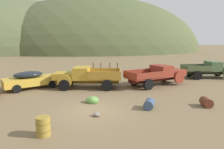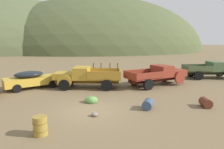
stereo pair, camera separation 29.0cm
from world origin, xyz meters
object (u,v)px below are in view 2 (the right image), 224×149
(oil_drum_foreground, at_px, (40,126))
(car_faded_yellow, at_px, (34,79))
(oil_drum_spare, at_px, (148,104))
(truck_weathered_green, at_px, (214,70))
(truck_rust_red, at_px, (160,75))
(oil_drum_tipped, at_px, (206,103))
(truck_mustard, at_px, (83,77))

(oil_drum_foreground, bearing_deg, car_faded_yellow, 96.60)
(oil_drum_spare, bearing_deg, truck_weathered_green, 32.51)
(truck_rust_red, relative_size, oil_drum_tipped, 6.54)
(truck_rust_red, xyz_separation_m, oil_drum_tipped, (-0.45, -6.66, -0.71))
(truck_weathered_green, bearing_deg, car_faded_yellow, -167.44)
(oil_drum_foreground, xyz_separation_m, oil_drum_tipped, (9.94, 1.20, -0.15))
(car_faded_yellow, xyz_separation_m, truck_rust_red, (11.53, -1.97, 0.19))
(truck_mustard, relative_size, oil_drum_foreground, 7.06)
(oil_drum_tipped, bearing_deg, oil_drum_foreground, -173.10)
(oil_drum_tipped, bearing_deg, oil_drum_spare, 169.38)
(truck_weathered_green, bearing_deg, oil_drum_tipped, -120.28)
(truck_mustard, xyz_separation_m, truck_weathered_green, (14.79, 0.63, -0.02))
(oil_drum_foreground, height_order, oil_drum_tipped, oil_drum_foreground)
(truck_mustard, relative_size, truck_rust_red, 0.97)
(truck_rust_red, bearing_deg, oil_drum_foreground, -154.98)
(oil_drum_spare, distance_m, oil_drum_foreground, 6.50)
(truck_rust_red, distance_m, oil_drum_foreground, 13.05)
(truck_rust_red, bearing_deg, oil_drum_spare, -137.10)
(car_faded_yellow, bearing_deg, truck_weathered_green, -21.08)
(truck_rust_red, height_order, oil_drum_spare, truck_rust_red)
(truck_weathered_green, distance_m, oil_drum_tipped, 11.38)
(truck_weathered_green, relative_size, oil_drum_foreground, 6.73)
(truck_mustard, xyz_separation_m, oil_drum_foreground, (-3.09, -8.71, -0.56))
(oil_drum_spare, bearing_deg, truck_mustard, 114.71)
(car_faded_yellow, relative_size, oil_drum_foreground, 5.94)
(oil_drum_foreground, bearing_deg, truck_rust_red, 37.09)
(truck_mustard, bearing_deg, truck_rust_red, -169.06)
(oil_drum_spare, xyz_separation_m, oil_drum_tipped, (3.72, -0.70, -0.01))
(truck_weathered_green, height_order, oil_drum_spare, truck_weathered_green)
(car_faded_yellow, bearing_deg, oil_drum_tipped, -57.49)
(truck_mustard, relative_size, oil_drum_spare, 5.93)
(oil_drum_spare, xyz_separation_m, oil_drum_foreground, (-6.22, -1.90, 0.14))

